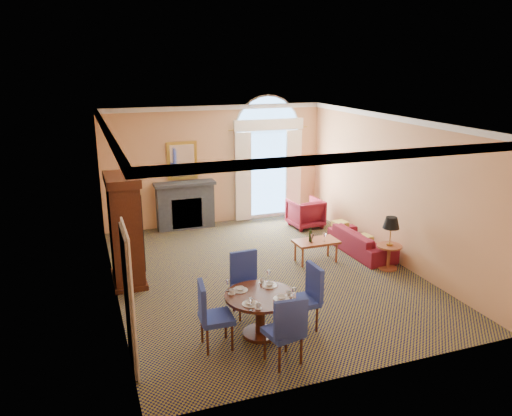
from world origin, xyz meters
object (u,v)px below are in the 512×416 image
object	(u,v)px
armoire	(125,232)
coffee_table	(316,242)
side_table	(390,236)
armchair	(305,213)
dining_table	(260,305)
sofa	(361,242)

from	to	relation	value
armoire	coffee_table	distance (m)	4.09
armoire	coffee_table	world-z (taller)	armoire
coffee_table	side_table	world-z (taller)	side_table
armoire	side_table	xyz separation A→B (m)	(5.32, -1.22, -0.33)
armoire	armchair	world-z (taller)	armoire
coffee_table	side_table	bearing A→B (deg)	-35.20
armoire	armchair	distance (m)	5.30
armoire	dining_table	bearing A→B (deg)	-57.86
armoire	armchair	size ratio (longest dim) A/B	2.61
armchair	coffee_table	world-z (taller)	coffee_table
armchair	armoire	bearing A→B (deg)	17.10
armchair	side_table	bearing A→B (deg)	92.98
sofa	armchair	distance (m)	2.23
sofa	coffee_table	size ratio (longest dim) A/B	1.92
dining_table	sofa	world-z (taller)	dining_table
armchair	sofa	bearing A→B (deg)	95.35
dining_table	sofa	xyz separation A→B (m)	(3.48, 2.63, -0.26)
armoire	coffee_table	size ratio (longest dim) A/B	2.26
sofa	side_table	xyz separation A→B (m)	(0.05, -1.01, 0.46)
coffee_table	side_table	size ratio (longest dim) A/B	0.86
armoire	coffee_table	xyz separation A→B (m)	(4.03, -0.33, -0.61)
side_table	armchair	bearing A→B (deg)	98.06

